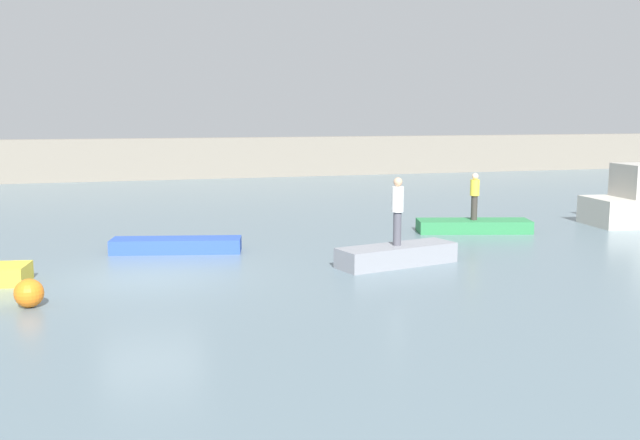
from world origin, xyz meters
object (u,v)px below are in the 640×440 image
Objects in this scene: rowboat_blue at (177,245)px; rowboat_green at (474,226)px; rowboat_grey at (397,255)px; person_white_shirt at (398,207)px; person_yellow_shirt at (475,194)px; mooring_buoy at (29,293)px.

rowboat_blue is 10.31m from rowboat_green.
rowboat_green reaches higher than rowboat_blue.
rowboat_grey is 1.83× the size of person_white_shirt.
person_yellow_shirt reaches higher than rowboat_blue.
rowboat_green is 1.12m from person_yellow_shirt.
mooring_buoy is (-13.87, -6.15, -1.03)m from person_yellow_shirt.
person_yellow_shirt is at bearing 29.48° from rowboat_grey.
rowboat_grey is 9.37m from mooring_buoy.
rowboat_grey is 0.88× the size of rowboat_green.
rowboat_blue is 6.63m from rowboat_grey.
person_yellow_shirt is 15.20m from mooring_buoy.
rowboat_grey is at bearing -19.20° from rowboat_blue.
rowboat_blue is at bearing -175.56° from person_yellow_shirt.
person_white_shirt reaches higher than rowboat_green.
rowboat_grey is 6.47m from person_yellow_shirt.
rowboat_green is at bearing 42.90° from person_white_shirt.
mooring_buoy reaches higher than rowboat_grey.
person_yellow_shirt is (0.00, 0.00, 1.12)m from rowboat_green.
rowboat_green is 6.53m from person_white_shirt.
rowboat_grey reaches higher than rowboat_green.
person_yellow_shirt is 6.39m from person_white_shirt.
mooring_buoy is (-3.59, -5.35, 0.10)m from rowboat_blue.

